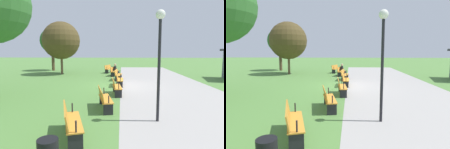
{
  "view_description": "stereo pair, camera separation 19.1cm",
  "coord_description": "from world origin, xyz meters",
  "views": [
    {
      "loc": [
        13.32,
        0.09,
        2.43
      ],
      "look_at": [
        0.0,
        -0.57,
        0.8
      ],
      "focal_mm": 30.49,
      "sensor_mm": 36.0,
      "label": 1
    },
    {
      "loc": [
        13.3,
        0.28,
        2.43
      ],
      "look_at": [
        0.0,
        -0.57,
        0.8
      ],
      "focal_mm": 30.49,
      "sensor_mm": 36.0,
      "label": 2
    }
  ],
  "objects": [
    {
      "name": "bench_0",
      "position": [
        -8.19,
        -1.34,
        0.47
      ],
      "size": [
        1.8,
        0.98,
        0.89
      ],
      "rotation": [
        0.0,
        0.0,
        -0.31
      ],
      "color": "orange",
      "rests_on": "ground"
    },
    {
      "name": "path_paving",
      "position": [
        0.0,
        3.17,
        0.0
      ],
      "size": [
        31.37,
        6.27,
        0.01
      ],
      "primitive_type": "cube",
      "color": "#A39E99",
      "rests_on": "ground"
    },
    {
      "name": "ground_plane",
      "position": [
        0.0,
        0.0,
        0.0
      ],
      "size": [
        120.0,
        120.0,
        0.0
      ],
      "primitive_type": "plane",
      "color": "#54843D"
    },
    {
      "name": "bench_6",
      "position": [
        8.19,
        -1.34,
        0.47
      ],
      "size": [
        1.8,
        0.98,
        0.89
      ],
      "rotation": [
        0.0,
        0.0,
        0.31
      ],
      "color": "orange",
      "rests_on": "ground"
    },
    {
      "name": "tree_1",
      "position": [
        -10.38,
        -8.55,
        3.74
      ],
      "size": [
        3.04,
        3.04,
        5.29
      ],
      "color": "brown",
      "rests_on": "ground"
    },
    {
      "name": "person_seated",
      "position": [
        -5.68,
        -0.45,
        0.64
      ],
      "size": [
        0.4,
        0.57,
        1.2
      ],
      "rotation": [
        0.0,
        0.0,
        -0.21
      ],
      "color": "black",
      "rests_on": "ground"
    },
    {
      "name": "tree_0",
      "position": [
        -6.59,
        -6.24,
        3.55
      ],
      "size": [
        3.92,
        3.92,
        5.51
      ],
      "color": "brown",
      "rests_on": "ground"
    },
    {
      "name": "bench_3",
      "position": [
        -0.0,
        -0.07,
        0.47
      ],
      "size": [
        1.74,
        0.47,
        0.89
      ],
      "color": "orange",
      "rests_on": "ground"
    },
    {
      "name": "lamp_post",
      "position": [
        6.83,
        1.36,
        2.66
      ],
      "size": [
        0.32,
        0.32,
        3.79
      ],
      "color": "black",
      "rests_on": "ground"
    },
    {
      "name": "bench_5",
      "position": [
        5.51,
        -0.63,
        0.47
      ],
      "size": [
        1.8,
        0.82,
        0.89
      ],
      "rotation": [
        0.0,
        0.0,
        0.21
      ],
      "color": "orange",
      "rests_on": "ground"
    },
    {
      "name": "bench_2",
      "position": [
        -2.77,
        -0.21,
        0.47
      ],
      "size": [
        1.78,
        0.65,
        0.89
      ],
      "rotation": [
        0.0,
        0.0,
        -0.1
      ],
      "color": "orange",
      "rests_on": "ground"
    },
    {
      "name": "bench_4",
      "position": [
        2.77,
        -0.21,
        0.47
      ],
      "size": [
        1.78,
        0.65,
        0.89
      ],
      "rotation": [
        0.0,
        0.0,
        0.1
      ],
      "color": "orange",
      "rests_on": "ground"
    },
    {
      "name": "bench_1",
      "position": [
        -5.51,
        -0.63,
        0.47
      ],
      "size": [
        1.8,
        0.82,
        0.89
      ],
      "rotation": [
        0.0,
        0.0,
        -0.21
      ],
      "color": "orange",
      "rests_on": "ground"
    }
  ]
}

